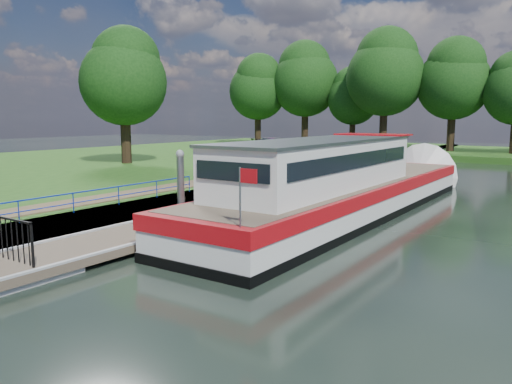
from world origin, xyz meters
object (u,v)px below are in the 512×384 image
Objects in this scene: car_d at (325,144)px; car_b at (293,146)px; pontoon at (253,208)px; barge at (351,188)px; car_c at (275,145)px; car_a at (332,147)px.

car_b is at bearing -81.51° from car_d.
barge is at bearing 31.95° from pontoon.
car_b is (-14.87, 20.63, 0.32)m from barge.
car_c is 1.07× the size of car_d.
car_d is at bearing -104.50° from car_c.
car_a is at bearing -73.63° from car_b.
car_a is (-7.04, 22.30, 1.30)m from pontoon.
pontoon is 7.93× the size of car_a.
pontoon is 6.95× the size of car_d.
car_c is at bearing 129.39° from barge.
barge reaches higher than car_b.
car_b is 1.89m from car_c.
car_d is (-13.96, 25.50, 0.35)m from barge.
pontoon is 26.21m from car_c.
car_a is 0.88× the size of car_d.
car_a is at bearing -39.47° from car_d.
car_d is at bearing 100.76° from car_a.
car_b is (-4.24, 0.57, -0.07)m from car_a.
car_c reaches higher than pontoon.
car_b reaches higher than pontoon.
pontoon is at bearing -129.76° from car_b.
pontoon is 29.64m from car_d.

